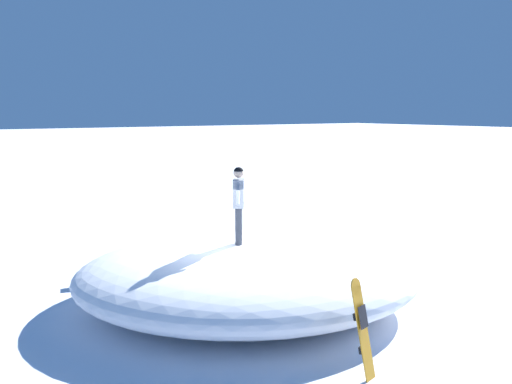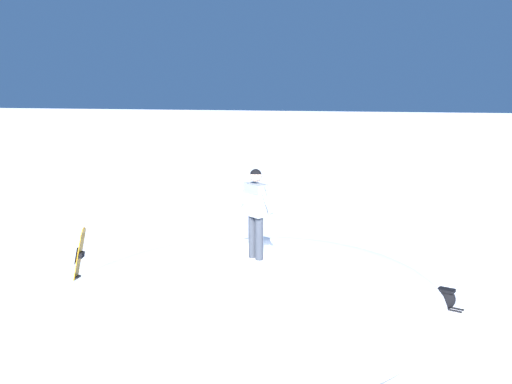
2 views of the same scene
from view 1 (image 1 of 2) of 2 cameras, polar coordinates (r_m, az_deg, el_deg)
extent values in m
plane|color=white|center=(12.54, -2.09, -11.25)|extent=(240.00, 240.00, 0.00)
ellipsoid|color=white|center=(12.77, -0.80, -7.76)|extent=(8.93, 8.57, 1.33)
cylinder|color=#333842|center=(12.56, -1.63, -3.11)|extent=(0.14, 0.14, 0.77)
cylinder|color=#333842|center=(12.36, -1.66, -3.28)|extent=(0.14, 0.14, 0.77)
cube|color=#8C939E|center=(12.35, -1.66, -0.13)|extent=(0.43, 0.48, 0.57)
sphere|color=beige|center=(12.30, -1.66, 1.82)|extent=(0.21, 0.21, 0.21)
cylinder|color=#8C939E|center=(12.64, -1.60, 0.29)|extent=(0.28, 0.35, 0.48)
cylinder|color=#8C939E|center=(12.04, -1.72, -0.09)|extent=(0.28, 0.35, 0.48)
sphere|color=black|center=(12.29, -1.66, 1.92)|extent=(0.20, 0.20, 0.20)
cube|color=orange|center=(9.58, 10.14, -13.03)|extent=(0.34, 0.38, 1.42)
cylinder|color=orange|center=(9.43, 9.43, -8.83)|extent=(0.27, 0.14, 0.26)
cube|color=black|center=(9.50, 10.11, -11.58)|extent=(0.23, 0.14, 0.34)
cube|color=black|center=(9.54, 9.65, -11.49)|extent=(0.21, 0.14, 0.12)
cube|color=black|center=(9.67, 10.16, -14.45)|extent=(0.21, 0.14, 0.12)
ellipsoid|color=black|center=(14.80, -15.72, -7.72)|extent=(0.34, 0.43, 0.41)
ellipsoid|color=black|center=(14.65, -15.68, -8.13)|extent=(0.21, 0.15, 0.20)
cube|color=black|center=(14.75, -15.74, -7.08)|extent=(0.29, 0.36, 0.06)
cylinder|color=black|center=(15.05, -15.47, -8.20)|extent=(0.11, 0.26, 0.04)
cylinder|color=black|center=(15.05, -15.99, -8.22)|extent=(0.11, 0.26, 0.04)
ellipsoid|color=#1E2333|center=(14.90, 11.15, -7.60)|extent=(0.47, 0.45, 0.34)
ellipsoid|color=#2B3144|center=(15.07, 11.24, -7.62)|extent=(0.21, 0.24, 0.17)
cube|color=#1E2333|center=(14.86, 11.16, -7.06)|extent=(0.40, 0.38, 0.06)
cylinder|color=#1E2333|center=(14.75, 10.70, -8.37)|extent=(0.24, 0.18, 0.04)
cylinder|color=#1E2333|center=(14.73, 11.31, -8.42)|extent=(0.24, 0.18, 0.04)
camera|label=2|loc=(20.84, 15.82, 7.94)|focal=40.38mm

